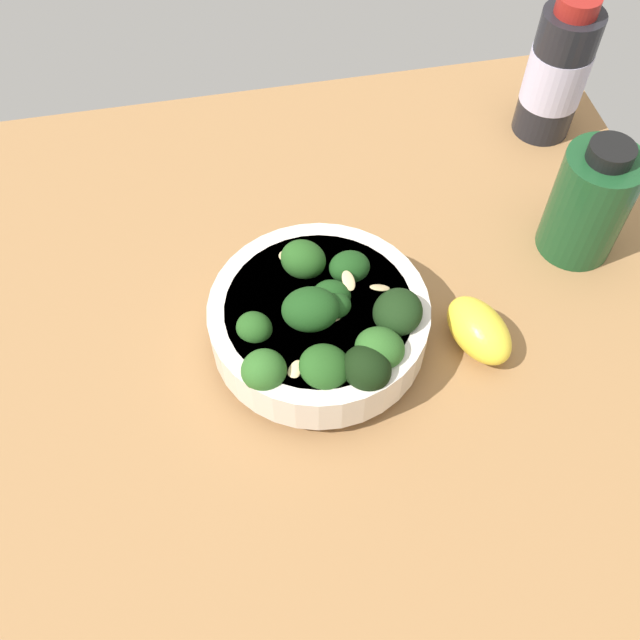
% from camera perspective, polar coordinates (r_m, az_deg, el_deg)
% --- Properties ---
extents(ground_plane, '(0.69, 0.69, 0.04)m').
position_cam_1_polar(ground_plane, '(0.64, 0.93, -2.56)').
color(ground_plane, '#996D42').
extents(bowl_of_broccoli, '(0.18, 0.18, 0.09)m').
position_cam_1_polar(bowl_of_broccoli, '(0.59, 0.22, -0.42)').
color(bowl_of_broccoli, silver).
rests_on(bowl_of_broccoli, ground_plane).
extents(lemon_wedge, '(0.08, 0.06, 0.04)m').
position_cam_1_polar(lemon_wedge, '(0.62, 12.28, -0.78)').
color(lemon_wedge, yellow).
rests_on(lemon_wedge, ground_plane).
extents(bottle_tall, '(0.07, 0.07, 0.12)m').
position_cam_1_polar(bottle_tall, '(0.69, 20.29, 8.60)').
color(bottle_tall, '#194723').
rests_on(bottle_tall, ground_plane).
extents(bottle_short, '(0.06, 0.06, 0.15)m').
position_cam_1_polar(bottle_short, '(0.80, 17.98, 17.88)').
color(bottle_short, black).
rests_on(bottle_short, ground_plane).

